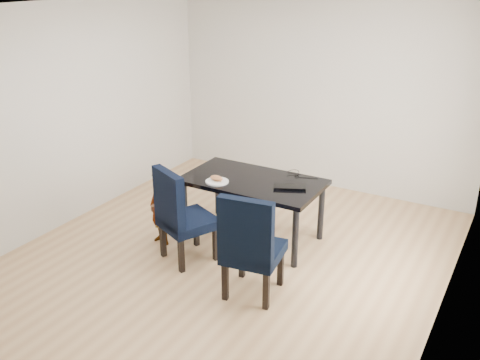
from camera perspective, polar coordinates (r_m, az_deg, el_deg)
The scene contains 14 objects.
floor at distance 6.13m, azimuth -0.94°, elevation -8.05°, with size 4.50×5.00×0.01m, color tan.
ceiling at distance 5.32m, azimuth -1.13°, elevation 18.14°, with size 4.50×5.00×0.01m, color white.
wall_back at distance 7.76m, azimuth 8.59°, elevation 8.99°, with size 4.50×0.01×2.70m, color beige.
wall_front at distance 3.81m, azimuth -20.76°, elevation -6.25°, with size 4.50×0.01×2.70m, color silver.
wall_left at distance 6.96m, azimuth -17.31°, elevation 6.75°, with size 0.01×5.00×2.70m, color white.
wall_right at distance 4.89m, azimuth 22.34°, elevation -0.24°, with size 0.01×5.00×2.70m, color white.
dining_table at distance 6.34m, azimuth 1.35°, elevation -3.10°, with size 1.60×0.90×0.75m, color black.
chair_left at distance 5.85m, azimuth -5.57°, elevation -3.63°, with size 0.52×0.54×1.09m, color black.
chair_right at distance 5.22m, azimuth 1.49°, elevation -6.71°, with size 0.53×0.56×1.11m, color black.
child at distance 6.25m, azimuth -8.53°, elevation -2.92°, with size 0.33×0.22×0.91m, color #D45511.
plate at distance 6.12m, azimuth -2.47°, elevation -0.17°, with size 0.27×0.27×0.01m, color silver.
sandwich at distance 6.11m, azimuth -2.52°, elevation 0.20°, with size 0.16×0.08×0.06m, color #A9673C.
laptop at distance 6.02m, azimuth 5.32°, elevation -0.56°, with size 0.36×0.23×0.03m, color black.
cable_tangle at distance 6.32m, azimuth 5.68°, elevation 0.45°, with size 0.14×0.14×0.01m, color black.
Camera 1 is at (2.72, -4.55, 3.06)m, focal length 40.00 mm.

